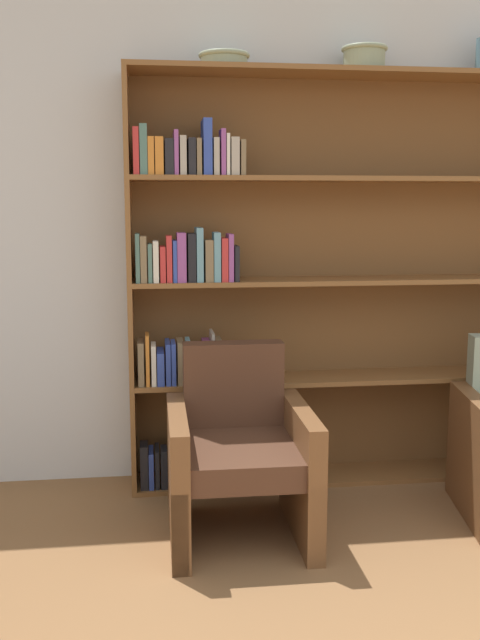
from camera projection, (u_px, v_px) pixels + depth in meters
name	position (u px, v px, depth m)	size (l,w,h in m)	color
wall_back	(308.00, 228.00, 3.92)	(12.00, 0.06, 2.75)	silver
bookshelf	(316.00, 285.00, 3.81)	(2.41, 0.30, 2.18)	brown
bowl_olive	(224.00, 59.00, 3.54)	(0.26, 0.26, 0.07)	gray
bowl_slate	(364.00, 57.00, 3.63)	(0.24, 0.24, 0.12)	gray
armchair_leather	(239.00, 453.00, 3.26)	(0.64, 0.68, 0.85)	brown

